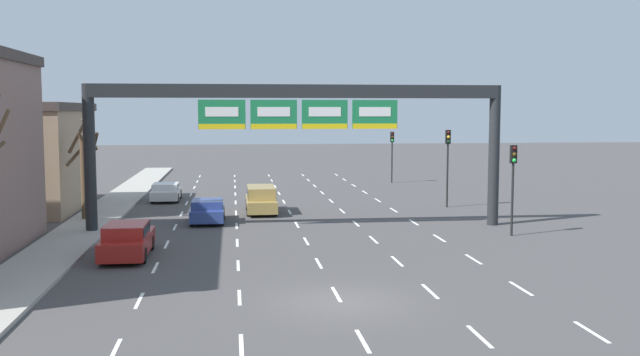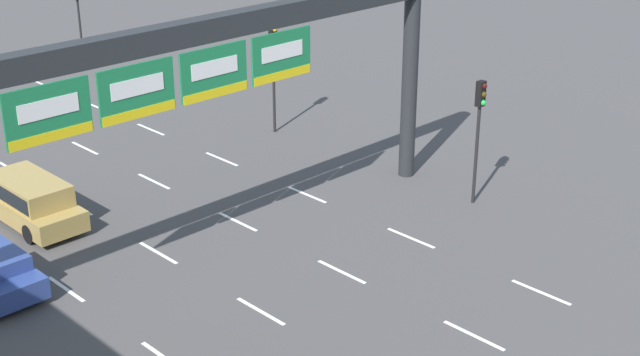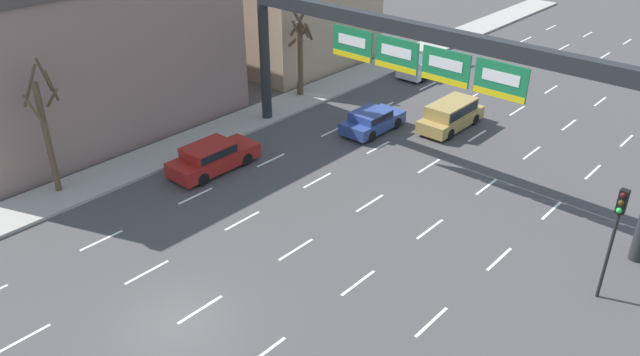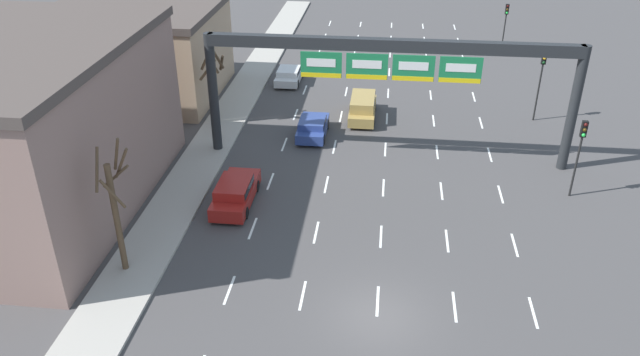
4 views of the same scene
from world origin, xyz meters
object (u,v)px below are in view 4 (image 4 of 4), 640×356
(suv_gold, at_px, (363,106))
(tree_bare_second, at_px, (214,82))
(traffic_light_mid_block, at_px, (581,144))
(car_blue, at_px, (313,126))
(traffic_light_far_end, at_px, (506,18))
(sign_gantry, at_px, (390,67))
(tree_bare_closest, at_px, (116,206))
(car_red, at_px, (235,192))
(car_white, at_px, (289,75))
(traffic_light_near_gantry, at_px, (542,72))

(suv_gold, relative_size, tree_bare_second, 0.82)
(traffic_light_mid_block, bearing_deg, car_blue, 157.88)
(car_blue, relative_size, traffic_light_far_end, 0.92)
(sign_gantry, xyz_separation_m, traffic_light_mid_block, (10.41, -3.40, -2.72))
(car_blue, relative_size, tree_bare_closest, 0.61)
(suv_gold, distance_m, tree_bare_closest, 21.58)
(traffic_light_far_end, xyz_separation_m, tree_bare_closest, (-21.95, -35.83, 0.30))
(suv_gold, bearing_deg, tree_bare_closest, -117.62)
(suv_gold, distance_m, car_blue, 4.64)
(suv_gold, xyz_separation_m, car_red, (-6.24, -12.65, -0.12))
(sign_gantry, relative_size, car_white, 5.37)
(traffic_light_near_gantry, relative_size, tree_bare_closest, 0.75)
(traffic_light_near_gantry, height_order, traffic_light_mid_block, traffic_light_near_gantry)
(car_blue, height_order, tree_bare_second, tree_bare_second)
(traffic_light_near_gantry, bearing_deg, tree_bare_closest, -137.76)
(traffic_light_far_end, xyz_separation_m, tree_bare_second, (-22.07, -18.93, -0.09))
(tree_bare_closest, bearing_deg, suv_gold, 62.38)
(suv_gold, relative_size, traffic_light_mid_block, 1.02)
(tree_bare_closest, bearing_deg, car_blue, 66.48)
(car_blue, xyz_separation_m, traffic_light_mid_block, (15.32, -6.23, 2.56))
(suv_gold, bearing_deg, car_red, -116.27)
(tree_bare_closest, bearing_deg, traffic_light_far_end, 58.50)
(car_blue, distance_m, traffic_light_far_end, 25.42)
(tree_bare_closest, height_order, tree_bare_second, tree_bare_closest)
(sign_gantry, bearing_deg, tree_bare_closest, -132.51)
(suv_gold, xyz_separation_m, car_blue, (-3.15, -3.40, -0.21))
(car_red, distance_m, tree_bare_closest, 7.81)
(sign_gantry, xyz_separation_m, car_blue, (-4.91, 2.83, -5.28))
(suv_gold, relative_size, car_white, 1.14)
(traffic_light_near_gantry, bearing_deg, car_white, 163.15)
(car_blue, xyz_separation_m, car_white, (-3.18, 10.01, -0.02))
(car_white, bearing_deg, tree_bare_second, -113.13)
(tree_bare_closest, bearing_deg, tree_bare_second, 90.39)
(suv_gold, xyz_separation_m, car_white, (-6.34, 6.61, -0.24))
(car_red, relative_size, traffic_light_far_end, 1.08)
(car_white, xyz_separation_m, traffic_light_mid_block, (18.51, -16.24, 2.58))
(traffic_light_near_gantry, distance_m, traffic_light_far_end, 15.83)
(car_blue, bearing_deg, traffic_light_near_gantry, 16.18)
(car_red, relative_size, tree_bare_second, 0.84)
(car_red, bearing_deg, suv_gold, 63.73)
(car_white, bearing_deg, car_red, -89.72)
(tree_bare_second, bearing_deg, sign_gantry, -19.36)
(traffic_light_mid_block, height_order, traffic_light_far_end, traffic_light_mid_block)
(car_white, xyz_separation_m, tree_bare_closest, (-3.60, -25.59, 2.80))
(traffic_light_far_end, bearing_deg, tree_bare_second, -139.38)
(suv_gold, distance_m, car_white, 9.16)
(tree_bare_second, bearing_deg, traffic_light_far_end, 40.62)
(traffic_light_mid_block, bearing_deg, suv_gold, 141.65)
(sign_gantry, relative_size, tree_bare_closest, 3.28)
(car_blue, height_order, tree_bare_closest, tree_bare_closest)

